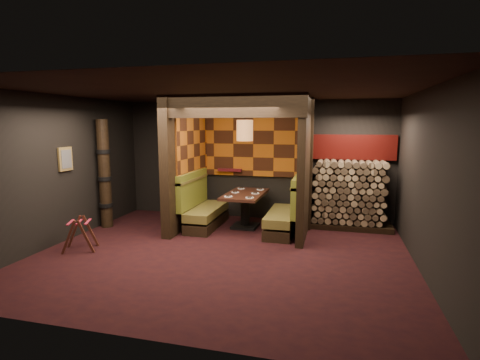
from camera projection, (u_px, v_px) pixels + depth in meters
name	position (u px, v px, depth m)	size (l,w,h in m)	color
floor	(222.00, 255.00, 6.66)	(6.50, 5.50, 0.02)	black
ceiling	(221.00, 90.00, 6.23)	(6.50, 5.50, 0.02)	black
wall_back	(255.00, 160.00, 9.09)	(6.50, 0.02, 2.85)	black
wall_front	(141.00, 211.00, 3.80)	(6.50, 0.02, 2.85)	black
wall_left	(61.00, 169.00, 7.24)	(0.02, 5.50, 2.85)	black
wall_right	(428.00, 182.00, 5.65)	(0.02, 5.50, 2.85)	black
partition_left	(185.00, 163.00, 8.36)	(0.20, 2.20, 2.85)	black
partition_right	(305.00, 166.00, 7.76)	(0.15, 2.10, 2.85)	black
header_beam	(231.00, 106.00, 6.94)	(2.85, 0.18, 0.44)	black
tapa_back_panel	(253.00, 144.00, 8.99)	(2.40, 0.06, 1.55)	#AC5612
tapa_side_panel	(193.00, 144.00, 8.43)	(0.04, 1.85, 1.45)	#AC5612
lacquer_shelf	(230.00, 170.00, 9.17)	(0.60, 0.12, 0.07)	#531119
booth_bench_left	(203.00, 209.00, 8.41)	(0.68, 1.60, 1.14)	black
booth_bench_right	(286.00, 214.00, 7.95)	(0.68, 1.60, 1.14)	black
dining_table	(245.00, 203.00, 8.32)	(0.84, 1.50, 0.78)	black
place_settings	(245.00, 193.00, 8.28)	(0.67, 1.21, 0.03)	white
pendant_lamp	(245.00, 130.00, 8.03)	(0.35, 0.35, 0.92)	brown
framed_picture	(65.00, 159.00, 7.30)	(0.05, 0.36, 0.46)	olive
luggage_rack	(80.00, 233.00, 6.85)	(0.72, 0.62, 0.65)	#421D14
totem_column	(105.00, 175.00, 8.28)	(0.31, 0.31, 2.40)	black
firewood_stack	(352.00, 195.00, 8.24)	(1.73, 0.70, 1.50)	black
mosaic_header	(354.00, 147.00, 8.40)	(1.83, 0.10, 0.56)	maroon
bay_front_post	(311.00, 165.00, 7.98)	(0.08, 0.08, 2.85)	black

